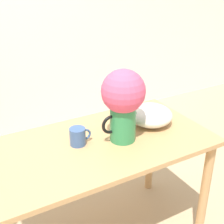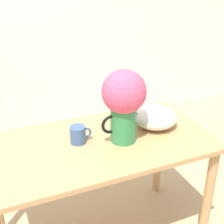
% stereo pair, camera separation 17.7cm
% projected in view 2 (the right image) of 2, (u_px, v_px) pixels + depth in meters
% --- Properties ---
extents(wall_back, '(8.00, 0.05, 2.60)m').
position_uv_depth(wall_back, '(9.00, 15.00, 3.09)').
color(wall_back, silver).
rests_on(wall_back, ground_plane).
extents(table, '(1.39, 0.73, 0.80)m').
position_uv_depth(table, '(99.00, 159.00, 1.92)').
color(table, tan).
rests_on(table, ground_plane).
extents(flower_vase, '(0.27, 0.26, 0.44)m').
position_uv_depth(flower_vase, '(124.00, 100.00, 1.78)').
color(flower_vase, '#2D844C').
rests_on(flower_vase, table).
extents(coffee_mug, '(0.13, 0.09, 0.11)m').
position_uv_depth(coffee_mug, '(78.00, 135.00, 1.84)').
color(coffee_mug, '#385689').
rests_on(coffee_mug, table).
extents(white_bowl, '(0.29, 0.29, 0.13)m').
position_uv_depth(white_bowl, '(155.00, 117.00, 2.02)').
color(white_bowl, silver).
rests_on(white_bowl, table).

